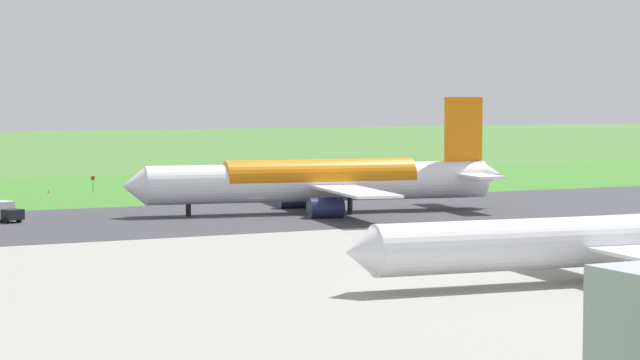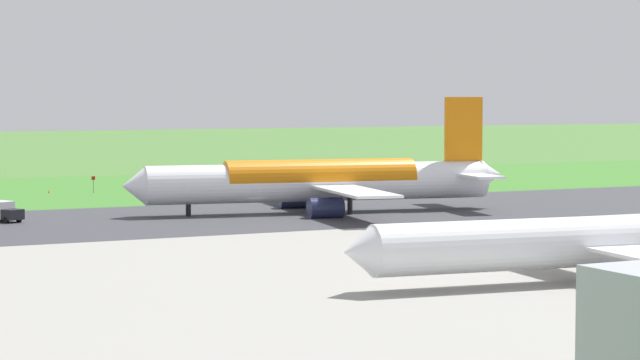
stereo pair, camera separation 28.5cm
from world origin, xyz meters
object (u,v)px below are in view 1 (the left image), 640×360
service_car_followme (455,237)px  no_stopping_sign (93,183)px  airliner_main (323,181)px  traffic_cone_orange (48,192)px  service_truck_baggage (2,211)px  airliner_parked_mid (593,240)px

service_car_followme → no_stopping_sign: size_ratio=1.61×
airliner_main → traffic_cone_orange: (24.95, -50.71, -4.08)m
service_truck_baggage → service_car_followme: (-38.15, 46.67, -0.56)m
no_stopping_sign → traffic_cone_orange: no_stopping_sign is taller
no_stopping_sign → traffic_cone_orange: (6.64, -2.88, -1.36)m
airliner_main → no_stopping_sign: airliner_main is taller
no_stopping_sign → airliner_parked_mid: bearing=95.2°
airliner_parked_mid → traffic_cone_orange: (17.23, -118.85, -3.35)m
airliner_parked_mid → service_truck_baggage: (34.44, -74.66, -2.22)m
airliner_main → airliner_parked_mid: size_ratio=1.19×
airliner_main → service_truck_baggage: bearing=-8.8°
traffic_cone_orange → airliner_parked_mid: bearing=98.2°
no_stopping_sign → traffic_cone_orange: bearing=-23.4°
airliner_parked_mid → service_car_followme: bearing=-97.6°
service_truck_baggage → service_car_followme: bearing=129.3°
service_truck_baggage → no_stopping_sign: (-23.85, -41.31, 0.23)m
airliner_parked_mid → no_stopping_sign: bearing=-84.8°
airliner_main → service_car_followme: airliner_main is taller
airliner_main → service_truck_baggage: size_ratio=8.69×
service_truck_baggage → service_car_followme: 60.28m
airliner_main → no_stopping_sign: 51.29m
airliner_parked_mid → no_stopping_sign: size_ratio=16.45×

